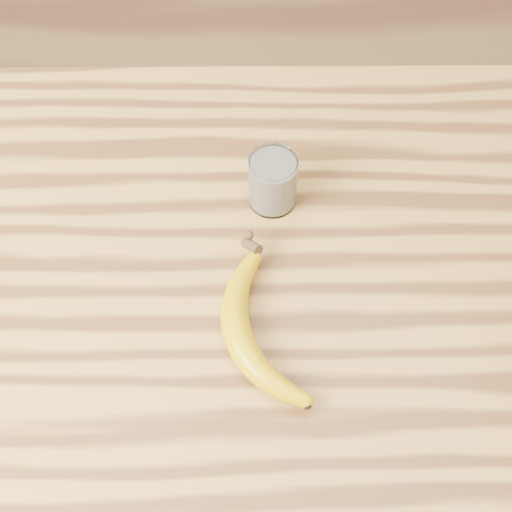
{
  "coord_description": "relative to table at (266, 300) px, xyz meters",
  "views": [
    {
      "loc": [
        -0.02,
        -0.55,
        1.79
      ],
      "look_at": [
        -0.02,
        -0.01,
        0.93
      ],
      "focal_mm": 50.0,
      "sensor_mm": 36.0,
      "label": 1
    }
  ],
  "objects": [
    {
      "name": "smoothie_glass",
      "position": [
        0.01,
        0.11,
        0.18
      ],
      "size": [
        0.07,
        0.07,
        0.09
      ],
      "color": "white",
      "rests_on": "table"
    },
    {
      "name": "table",
      "position": [
        0.0,
        0.0,
        0.0
      ],
      "size": [
        1.2,
        0.8,
        0.9
      ],
      "color": "#B68237",
      "rests_on": "ground"
    },
    {
      "name": "room",
      "position": [
        0.0,
        0.0,
        0.58
      ],
      "size": [
        4.04,
        4.04,
        2.7
      ],
      "color": "olive",
      "rests_on": "ground"
    },
    {
      "name": "banana",
      "position": [
        -0.04,
        -0.14,
        0.15
      ],
      "size": [
        0.21,
        0.36,
        0.04
      ],
      "primitive_type": null,
      "rotation": [
        0.0,
        0.0,
        0.29
      ],
      "color": "#D0A303",
      "rests_on": "table"
    }
  ]
}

